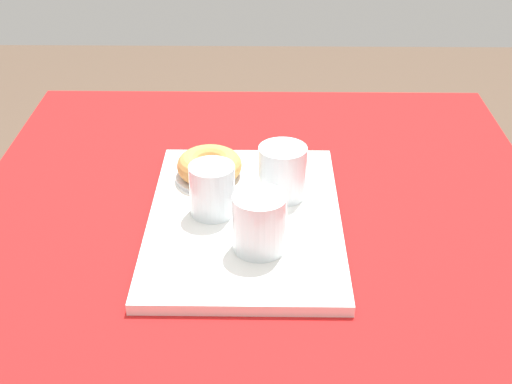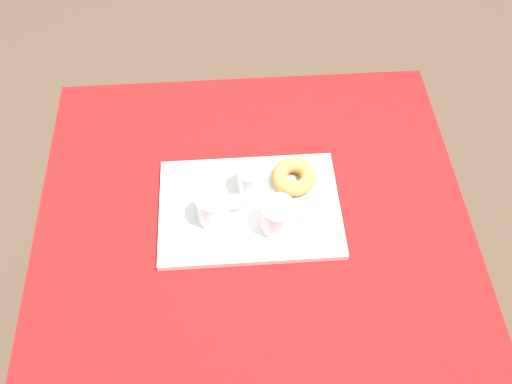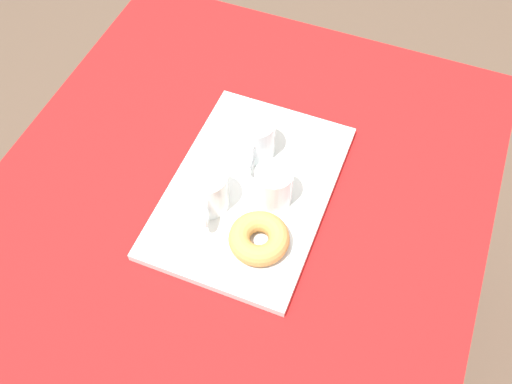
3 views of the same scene
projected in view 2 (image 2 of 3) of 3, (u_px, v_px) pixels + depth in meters
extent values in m
plane|color=brown|center=(254.00, 322.00, 1.97)|extent=(6.00, 6.00, 0.00)
cube|color=red|center=(253.00, 222.00, 1.37)|extent=(1.10, 1.01, 0.04)
cube|color=red|center=(244.00, 104.00, 1.72)|extent=(1.10, 0.01, 0.14)
cube|color=red|center=(451.00, 228.00, 1.46)|extent=(0.01, 1.01, 0.14)
cube|color=red|center=(50.00, 251.00, 1.42)|extent=(0.01, 1.01, 0.14)
cylinder|color=brown|center=(373.00, 170.00, 1.92)|extent=(0.06, 0.06, 0.71)
cylinder|color=brown|center=(118.00, 184.00, 1.89)|extent=(0.06, 0.06, 0.71)
cube|color=white|center=(250.00, 208.00, 1.36)|extent=(0.46, 0.31, 0.02)
cylinder|color=white|center=(213.00, 206.00, 1.30)|extent=(0.08, 0.08, 0.09)
cylinder|color=#84380F|center=(213.00, 208.00, 1.30)|extent=(0.07, 0.07, 0.07)
torus|color=white|center=(234.00, 202.00, 1.30)|extent=(0.06, 0.02, 0.06)
cylinder|color=white|center=(278.00, 217.00, 1.28)|extent=(0.08, 0.08, 0.09)
cylinder|color=#84380F|center=(278.00, 218.00, 1.29)|extent=(0.07, 0.07, 0.07)
torus|color=white|center=(298.00, 209.00, 1.29)|extent=(0.06, 0.03, 0.06)
cylinder|color=white|center=(251.00, 180.00, 1.34)|extent=(0.07, 0.07, 0.09)
cylinder|color=silver|center=(251.00, 183.00, 1.36)|extent=(0.06, 0.06, 0.05)
cylinder|color=silver|center=(293.00, 182.00, 1.39)|extent=(0.12, 0.12, 0.01)
torus|color=tan|center=(294.00, 177.00, 1.37)|extent=(0.12, 0.12, 0.04)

